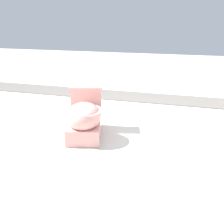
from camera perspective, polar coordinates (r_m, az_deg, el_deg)
name	(u,v)px	position (r m, az deg, el deg)	size (l,w,h in m)	color
ground_plane	(92,128)	(3.09, -4.36, -3.43)	(14.00, 14.00, 0.00)	beige
gravel_strip	(151,98)	(4.25, 8.45, 3.04)	(0.56, 8.00, 0.01)	#605B56
toilet	(85,117)	(2.81, -5.89, -0.99)	(0.70, 0.52, 0.52)	#E09E93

